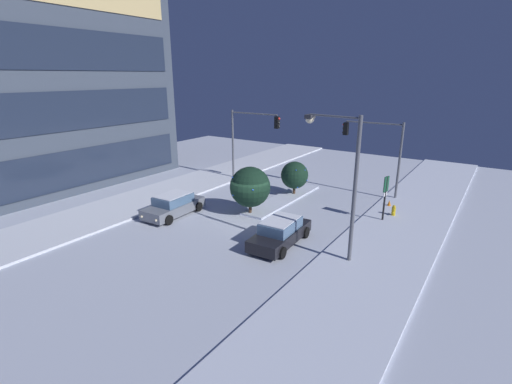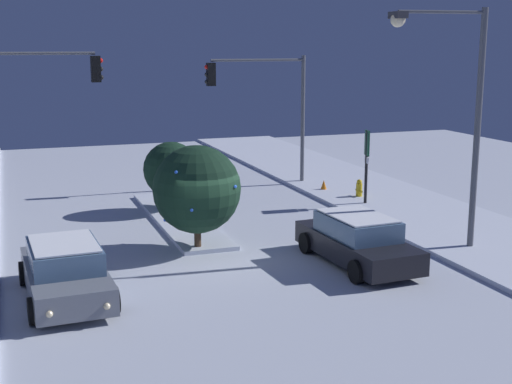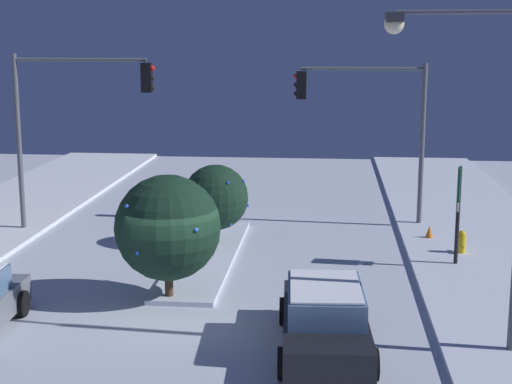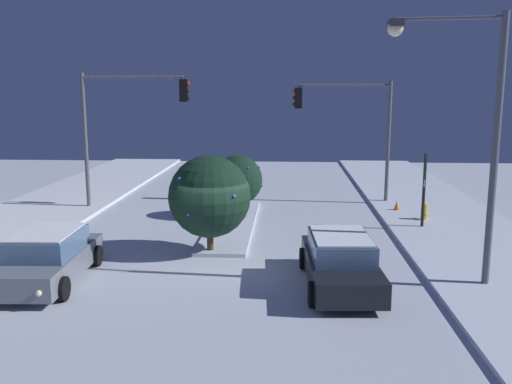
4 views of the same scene
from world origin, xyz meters
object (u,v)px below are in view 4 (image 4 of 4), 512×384
(fire_hydrant, at_px, (424,213))
(traffic_light_corner_near_right, at_px, (349,118))
(decorated_tree_median, at_px, (238,180))
(street_lamp_arched, at_px, (465,112))
(decorated_tree_left_of_median, at_px, (210,197))
(construction_cone, at_px, (397,207))
(traffic_light_corner_far_right, at_px, (126,114))
(car_far, at_px, (48,258))
(car_near, at_px, (340,262))
(parking_info_sign, at_px, (424,181))

(fire_hydrant, bearing_deg, traffic_light_corner_near_right, 34.83)
(decorated_tree_median, bearing_deg, street_lamp_arched, -140.11)
(traffic_light_corner_near_right, xyz_separation_m, street_lamp_arched, (-11.77, -1.78, 0.73))
(decorated_tree_left_of_median, height_order, construction_cone, decorated_tree_left_of_median)
(traffic_light_corner_far_right, height_order, fire_hydrant, traffic_light_corner_far_right)
(car_far, relative_size, decorated_tree_median, 1.70)
(street_lamp_arched, bearing_deg, car_near, 10.47)
(car_near, relative_size, construction_cone, 8.80)
(decorated_tree_median, xyz_separation_m, decorated_tree_left_of_median, (-5.54, 0.44, 0.32))
(car_near, bearing_deg, fire_hydrant, -31.25)
(traffic_light_corner_far_right, relative_size, traffic_light_corner_near_right, 1.06)
(parking_info_sign, height_order, decorated_tree_median, parking_info_sign)
(parking_info_sign, height_order, decorated_tree_left_of_median, decorated_tree_left_of_median)
(car_near, xyz_separation_m, construction_cone, (9.76, -3.48, -0.44))
(decorated_tree_left_of_median, relative_size, construction_cone, 6.14)
(decorated_tree_median, bearing_deg, traffic_light_corner_near_right, -55.74)
(traffic_light_corner_far_right, bearing_deg, decorated_tree_left_of_median, -55.44)
(parking_info_sign, bearing_deg, fire_hydrant, -93.77)
(construction_cone, bearing_deg, parking_info_sign, -172.40)
(fire_hydrant, height_order, parking_info_sign, parking_info_sign)
(traffic_light_corner_near_right, bearing_deg, car_far, 50.72)
(fire_hydrant, distance_m, decorated_tree_median, 8.05)
(traffic_light_corner_far_right, height_order, construction_cone, traffic_light_corner_far_right)
(fire_hydrant, bearing_deg, street_lamp_arched, 172.51)
(decorated_tree_left_of_median, xyz_separation_m, construction_cone, (6.86, -7.59, -1.71))
(car_far, distance_m, decorated_tree_median, 9.85)
(street_lamp_arched, bearing_deg, traffic_light_corner_far_right, -31.16)
(traffic_light_corner_near_right, distance_m, decorated_tree_median, 6.70)
(traffic_light_corner_far_right, height_order, street_lamp_arched, street_lamp_arched)
(construction_cone, bearing_deg, car_near, 160.41)
(traffic_light_corner_near_right, distance_m, fire_hydrant, 6.18)
(parking_info_sign, xyz_separation_m, decorated_tree_left_of_median, (-3.78, 8.00, 0.00))
(traffic_light_corner_far_right, relative_size, construction_cone, 11.45)
(car_near, height_order, decorated_tree_median, decorated_tree_median)
(construction_cone, bearing_deg, decorated_tree_median, 100.45)
(car_far, bearing_deg, decorated_tree_left_of_median, 122.82)
(street_lamp_arched, bearing_deg, traffic_light_corner_near_right, -73.99)
(parking_info_sign, bearing_deg, street_lamp_arched, 97.05)
(car_near, bearing_deg, traffic_light_corner_near_right, -9.94)
(construction_cone, bearing_deg, car_far, 129.76)
(traffic_light_corner_near_right, bearing_deg, traffic_light_corner_far_right, 11.46)
(traffic_light_corner_near_right, height_order, street_lamp_arched, street_lamp_arched)
(fire_hydrant, bearing_deg, decorated_tree_median, 86.19)
(street_lamp_arched, bearing_deg, car_far, 8.91)
(decorated_tree_left_of_median, bearing_deg, car_near, -125.20)
(car_near, xyz_separation_m, parking_info_sign, (6.68, -3.89, 1.27))
(traffic_light_corner_near_right, distance_m, construction_cone, 4.91)
(car_near, height_order, fire_hydrant, car_near)
(car_far, height_order, decorated_tree_median, decorated_tree_median)
(parking_info_sign, distance_m, decorated_tree_median, 7.77)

